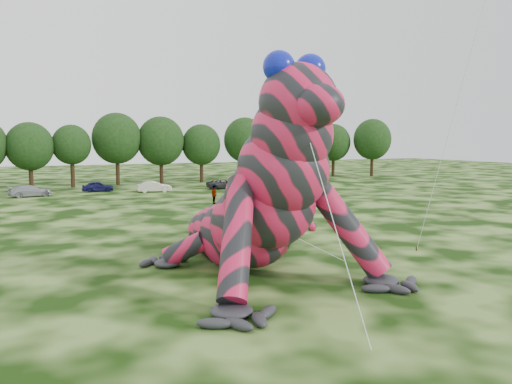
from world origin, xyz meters
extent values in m
plane|color=#16330A|center=(0.00, 0.00, 0.00)|extent=(240.00, 240.00, 0.00)
cylinder|color=silver|center=(16.89, 4.37, 9.67)|extent=(0.02, 0.02, 19.90)
cylinder|color=#382314|center=(16.13, 6.60, 0.12)|extent=(0.08, 0.08, 0.24)
imported|color=#9EA2A8|center=(-4.51, 47.29, 0.69)|extent=(5.01, 2.80, 1.37)
imported|color=#131446|center=(3.40, 49.89, 0.66)|extent=(3.98, 1.77, 1.33)
imported|color=silver|center=(9.78, 46.26, 0.69)|extent=(4.35, 1.92, 1.39)
imported|color=#29292B|center=(19.32, 46.55, 0.64)|extent=(4.78, 2.50, 1.28)
imported|color=white|center=(26.35, 48.39, 0.68)|extent=(4.92, 2.63, 1.36)
imported|color=gray|center=(12.65, 32.15, 0.95)|extent=(0.56, 1.15, 1.89)
imported|color=gray|center=(15.73, 30.67, 0.80)|extent=(1.14, 0.81, 1.59)
camera|label=1|loc=(-5.08, -15.99, 6.68)|focal=35.00mm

